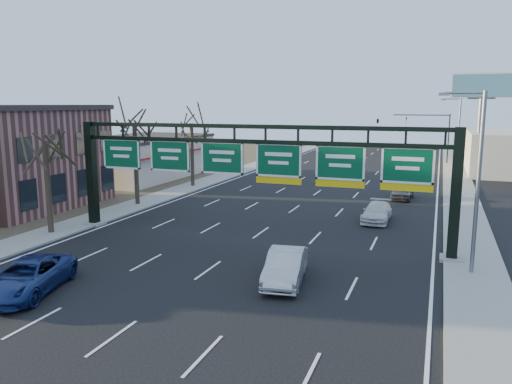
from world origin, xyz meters
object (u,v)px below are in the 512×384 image
at_px(car_blue_suv, 27,277).
at_px(car_silver_sedan, 285,267).
at_px(sign_gantry, 252,167).
at_px(car_white_wagon, 377,212).

xyz_separation_m(car_blue_suv, car_silver_sedan, (10.46, 5.33, 0.01)).
relative_size(sign_gantry, car_silver_sedan, 5.24).
height_order(sign_gantry, car_blue_suv, sign_gantry).
height_order(car_blue_suv, car_white_wagon, car_blue_suv).
bearing_deg(sign_gantry, car_white_wagon, 50.49).
distance_m(car_blue_suv, car_silver_sedan, 11.74).
xyz_separation_m(sign_gantry, car_blue_suv, (-6.41, -11.64, -3.87)).
height_order(sign_gantry, car_silver_sedan, sign_gantry).
height_order(car_silver_sedan, car_white_wagon, car_silver_sedan).
relative_size(sign_gantry, car_white_wagon, 5.37).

